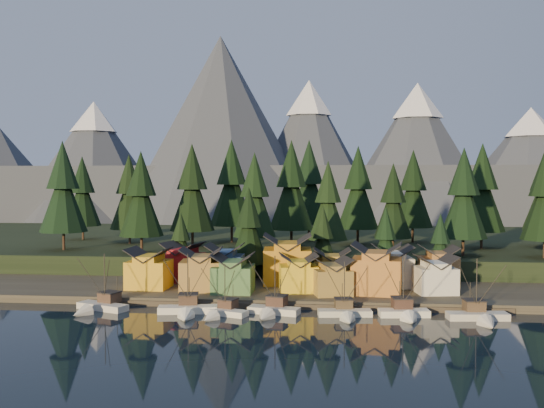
# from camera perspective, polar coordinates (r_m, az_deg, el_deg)

# --- Properties ---
(ground) EXTENTS (500.00, 500.00, 0.00)m
(ground) POSITION_cam_1_polar(r_m,az_deg,el_deg) (100.58, 1.45, -11.67)
(ground) COLOR black
(ground) RESTS_ON ground
(shore_strip) EXTENTS (400.00, 50.00, 1.50)m
(shore_strip) POSITION_cam_1_polar(r_m,az_deg,el_deg) (139.50, 2.74, -7.37)
(shore_strip) COLOR #363127
(shore_strip) RESTS_ON ground
(hillside) EXTENTS (420.00, 100.00, 6.00)m
(hillside) POSITION_cam_1_polar(r_m,az_deg,el_deg) (188.63, 3.59, -4.10)
(hillside) COLOR black
(hillside) RESTS_ON ground
(dock) EXTENTS (80.00, 4.00, 1.00)m
(dock) POSITION_cam_1_polar(r_m,az_deg,el_deg) (116.50, 2.09, -9.45)
(dock) COLOR #4C4236
(dock) RESTS_ON ground
(mountain_ridge) EXTENTS (560.00, 190.00, 90.00)m
(mountain_ridge) POSITION_cam_1_polar(r_m,az_deg,el_deg) (311.06, 3.76, 2.73)
(mountain_ridge) COLOR #4D5463
(mountain_ridge) RESTS_ON ground
(boat_0) EXTENTS (10.83, 11.27, 11.61)m
(boat_0) POSITION_cam_1_polar(r_m,az_deg,el_deg) (117.58, -16.06, -8.61)
(boat_0) COLOR beige
(boat_0) RESTS_ON ground
(boat_1) EXTENTS (11.34, 12.03, 11.93)m
(boat_1) POSITION_cam_1_polar(r_m,az_deg,el_deg) (111.48, -7.98, -9.13)
(boat_1) COLOR white
(boat_1) RESTS_ON ground
(boat_2) EXTENTS (9.54, 9.91, 10.12)m
(boat_2) POSITION_cam_1_polar(r_m,az_deg,el_deg) (109.37, -4.87, -9.51)
(boat_2) COLOR silver
(boat_2) RESTS_ON ground
(boat_3) EXTENTS (9.96, 10.51, 11.66)m
(boat_3) POSITION_cam_1_polar(r_m,az_deg,el_deg) (109.88, 0.00, -9.23)
(boat_3) COLOR beige
(boat_3) RESTS_ON ground
(boat_4) EXTENTS (10.00, 10.71, 10.67)m
(boat_4) POSITION_cam_1_polar(r_m,az_deg,el_deg) (108.86, 6.94, -9.53)
(boat_4) COLOR beige
(boat_4) RESTS_ON ground
(boat_5) EXTENTS (9.35, 9.97, 11.70)m
(boat_5) POSITION_cam_1_polar(r_m,az_deg,el_deg) (110.28, 12.44, -9.21)
(boat_5) COLOR white
(boat_5) RESTS_ON ground
(boat_6) EXTENTS (10.95, 11.75, 11.73)m
(boat_6) POSITION_cam_1_polar(r_m,az_deg,el_deg) (111.15, 18.99, -9.29)
(boat_6) COLOR beige
(boat_6) RESTS_ON ground
(house_front_0) EXTENTS (8.67, 8.23, 8.40)m
(house_front_0) POSITION_cam_1_polar(r_m,az_deg,el_deg) (129.84, -11.50, -5.84)
(house_front_0) COLOR gold
(house_front_0) RESTS_ON shore_strip
(house_front_1) EXTENTS (9.21, 8.92, 8.66)m
(house_front_1) POSITION_cam_1_polar(r_m,az_deg,el_deg) (125.92, -6.68, -6.01)
(house_front_1) COLOR olive
(house_front_1) RESTS_ON shore_strip
(house_front_2) EXTENTS (8.05, 8.12, 7.84)m
(house_front_2) POSITION_cam_1_polar(r_m,az_deg,el_deg) (122.94, -3.69, -6.40)
(house_front_2) COLOR #45703C
(house_front_2) RESTS_ON shore_strip
(house_front_3) EXTENTS (8.59, 8.30, 7.64)m
(house_front_3) POSITION_cam_1_polar(r_m,az_deg,el_deg) (123.96, 2.51, -6.38)
(house_front_3) COLOR yellow
(house_front_3) RESTS_ON shore_strip
(house_front_4) EXTENTS (8.69, 9.11, 7.26)m
(house_front_4) POSITION_cam_1_polar(r_m,az_deg,el_deg) (121.09, 5.65, -6.69)
(house_front_4) COLOR olive
(house_front_4) RESTS_ON shore_strip
(house_front_5) EXTENTS (10.69, 9.95, 10.06)m
(house_front_5) POSITION_cam_1_polar(r_m,az_deg,el_deg) (123.13, 9.82, -5.87)
(house_front_5) COLOR #B6722E
(house_front_5) RESTS_ON shore_strip
(house_front_6) EXTENTS (8.67, 8.33, 7.59)m
(house_front_6) POSITION_cam_1_polar(r_m,az_deg,el_deg) (126.07, 15.12, -6.32)
(house_front_6) COLOR silver
(house_front_6) RESTS_ON shore_strip
(house_back_0) EXTENTS (9.53, 9.29, 8.72)m
(house_back_0) POSITION_cam_1_polar(r_m,az_deg,el_deg) (137.07, -8.38, -5.31)
(house_back_0) COLOR maroon
(house_back_0) RESTS_ON shore_strip
(house_back_1) EXTENTS (7.94, 8.04, 8.73)m
(house_back_1) POSITION_cam_1_polar(r_m,az_deg,el_deg) (132.04, -4.45, -5.59)
(house_back_1) COLOR #375684
(house_back_1) RESTS_ON shore_strip
(house_back_2) EXTENTS (10.87, 10.10, 10.85)m
(house_back_2) POSITION_cam_1_polar(r_m,az_deg,el_deg) (132.23, 1.46, -5.08)
(house_back_2) COLOR #BF821A
(house_back_2) RESTS_ON shore_strip
(house_back_3) EXTENTS (8.06, 7.24, 7.89)m
(house_back_3) POSITION_cam_1_polar(r_m,az_deg,el_deg) (131.52, 5.66, -5.82)
(house_back_3) COLOR #B78B2F
(house_back_3) RESTS_ON shore_strip
(house_back_4) EXTENTS (8.61, 8.31, 8.77)m
(house_back_4) POSITION_cam_1_polar(r_m,az_deg,el_deg) (131.58, 11.28, -5.65)
(house_back_4) COLOR silver
(house_back_4) RESTS_ON shore_strip
(house_back_5) EXTENTS (7.90, 7.99, 8.54)m
(house_back_5) POSITION_cam_1_polar(r_m,az_deg,el_deg) (134.44, 15.40, -5.57)
(house_back_5) COLOR #A26D39
(house_back_5) RESTS_ON shore_strip
(tree_hill_0) EXTENTS (12.10, 12.10, 28.18)m
(tree_hill_0) POSITION_cam_1_polar(r_m,az_deg,el_deg) (164.69, -19.07, 1.23)
(tree_hill_0) COLOR #332319
(tree_hill_0) RESTS_ON hillside
(tree_hill_1) EXTENTS (10.84, 10.84, 25.25)m
(tree_hill_1) POSITION_cam_1_polar(r_m,az_deg,el_deg) (175.05, -13.29, 0.84)
(tree_hill_1) COLOR #332319
(tree_hill_1) RESTS_ON hillside
(tree_hill_2) EXTENTS (10.86, 10.86, 25.30)m
(tree_hill_2) POSITION_cam_1_polar(r_m,az_deg,el_deg) (152.91, -12.21, 0.64)
(tree_hill_2) COLOR #332319
(tree_hill_2) RESTS_ON hillside
(tree_hill_3) EXTENTS (11.90, 11.90, 27.72)m
(tree_hill_3) POSITION_cam_1_polar(r_m,az_deg,el_deg) (161.70, -7.52, 1.24)
(tree_hill_3) COLOR #332319
(tree_hill_3) RESTS_ON hillside
(tree_hill_4) EXTENTS (12.76, 12.76, 29.72)m
(tree_hill_4) POSITION_cam_1_polar(r_m,az_deg,el_deg) (174.78, -3.82, 1.70)
(tree_hill_4) COLOR #332319
(tree_hill_4) RESTS_ON hillside
(tree_hill_5) EXTENTS (10.68, 10.68, 24.89)m
(tree_hill_5) POSITION_cam_1_polar(r_m,az_deg,el_deg) (148.62, -1.65, 0.55)
(tree_hill_5) COLOR #332319
(tree_hill_5) RESTS_ON hillside
(tree_hill_6) EXTENTS (12.34, 12.34, 28.75)m
(tree_hill_6) POSITION_cam_1_polar(r_m,az_deg,el_deg) (162.68, 1.84, 1.46)
(tree_hill_6) COLOR #332319
(tree_hill_6) RESTS_ON hillside
(tree_hill_7) EXTENTS (9.75, 9.75, 22.72)m
(tree_hill_7) POSITION_cam_1_polar(r_m,az_deg,el_deg) (145.38, 5.30, 0.03)
(tree_hill_7) COLOR #332319
(tree_hill_7) RESTS_ON hillside
(tree_hill_8) EXTENTS (11.83, 11.83, 27.57)m
(tree_hill_8) POSITION_cam_1_polar(r_m,az_deg,el_deg) (169.40, 8.10, 1.26)
(tree_hill_8) COLOR #332319
(tree_hill_8) RESTS_ON hillside
(tree_hill_9) EXTENTS (9.57, 9.57, 22.29)m
(tree_hill_9) POSITION_cam_1_polar(r_m,az_deg,el_deg) (153.06, 11.32, 0.03)
(tree_hill_9) COLOR #332319
(tree_hill_9) RESTS_ON hillside
(tree_hill_10) EXTENTS (11.48, 11.48, 26.74)m
(tree_hill_10) POSITION_cam_1_polar(r_m,az_deg,el_deg) (178.70, 13.13, 1.14)
(tree_hill_10) COLOR #332319
(tree_hill_10) RESTS_ON hillside
(tree_hill_11) EXTENTS (11.11, 11.11, 25.88)m
(tree_hill_11) POSITION_cam_1_polar(r_m,az_deg,el_deg) (150.42, 17.59, 0.67)
(tree_hill_11) COLOR #332319
(tree_hill_11) RESTS_ON hillside
(tree_hill_12) EXTENTS (11.91, 11.91, 27.75)m
(tree_hill_12) POSITION_cam_1_polar(r_m,az_deg,el_deg) (167.74, 19.17, 1.17)
(tree_hill_12) COLOR #332319
(tree_hill_12) RESTS_ON hillside
(tree_hill_15) EXTENTS (12.84, 12.84, 29.91)m
(tree_hill_15) POSITION_cam_1_polar(r_m,az_deg,el_deg) (179.42, 3.50, 1.75)
(tree_hill_15) COLOR #332319
(tree_hill_15) RESTS_ON hillside
(tree_hill_16) EXTENTS (10.80, 10.80, 25.16)m
(tree_hill_16) POSITION_cam_1_polar(r_m,az_deg,el_deg) (190.90, -17.40, 0.91)
(tree_hill_16) COLOR #332319
(tree_hill_16) RESTS_ON hillside
(tree_shore_0) EXTENTS (6.56, 6.56, 15.27)m
(tree_shore_0) POSITION_cam_1_polar(r_m,az_deg,el_deg) (142.54, -8.58, -3.49)
(tree_shore_0) COLOR #332319
(tree_shore_0) RESTS_ON shore_strip
(tree_shore_1) EXTENTS (9.05, 9.05, 21.09)m
(tree_shore_1) POSITION_cam_1_polar(r_m,az_deg,el_deg) (139.11, -2.19, -2.29)
(tree_shore_1) COLOR #332319
(tree_shore_1) RESTS_ON shore_strip
(tree_shore_2) EXTENTS (7.19, 7.19, 16.75)m
(tree_shore_2) POSITION_cam_1_polar(r_m,az_deg,el_deg) (137.97, 4.83, -3.33)
(tree_shore_2) COLOR #332319
(tree_shore_2) RESTS_ON shore_strip
(tree_shore_3) EXTENTS (7.16, 7.16, 16.67)m
(tree_shore_3) POSITION_cam_1_polar(r_m,az_deg,el_deg) (138.42, 10.64, -3.36)
(tree_shore_3) COLOR #332319
(tree_shore_3) RESTS_ON shore_strip
(tree_shore_4) EXTENTS (6.54, 6.54, 15.24)m
(tree_shore_4) POSITION_cam_1_polar(r_m,az_deg,el_deg) (140.00, 15.55, -3.67)
(tree_shore_4) COLOR #332319
(tree_shore_4) RESTS_ON shore_strip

